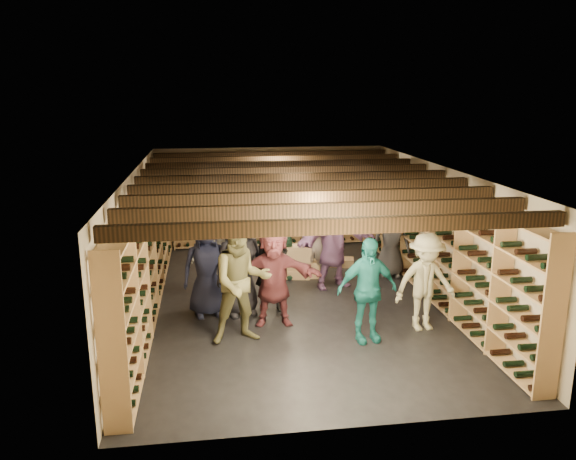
{
  "coord_description": "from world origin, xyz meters",
  "views": [
    {
      "loc": [
        -1.47,
        -9.51,
        3.76
      ],
      "look_at": [
        -0.09,
        0.2,
        1.29
      ],
      "focal_mm": 35.0,
      "sensor_mm": 36.0,
      "label": 1
    }
  ],
  "objects_px": {
    "person_0": "(239,262)",
    "person_5": "(274,276)",
    "crate_stack_left": "(298,262)",
    "person_4": "(367,290)",
    "person_3": "(425,282)",
    "person_9": "(219,249)",
    "person_10": "(282,240)",
    "crate_stack_right": "(308,269)",
    "person_7": "(316,239)",
    "person_6": "(207,267)",
    "person_1": "(272,267)",
    "person_12": "(391,240)",
    "crate_loose": "(342,262)",
    "person_2": "(241,282)",
    "person_11": "(333,242)"
  },
  "relations": [
    {
      "from": "crate_stack_right",
      "to": "person_6",
      "type": "distance_m",
      "value": 2.73
    },
    {
      "from": "person_7",
      "to": "person_2",
      "type": "bearing_deg",
      "value": -96.59
    },
    {
      "from": "person_4",
      "to": "person_10",
      "type": "bearing_deg",
      "value": 99.09
    },
    {
      "from": "person_3",
      "to": "person_0",
      "type": "bearing_deg",
      "value": 154.04
    },
    {
      "from": "person_6",
      "to": "person_9",
      "type": "distance_m",
      "value": 0.88
    },
    {
      "from": "person_9",
      "to": "person_11",
      "type": "height_order",
      "value": "person_9"
    },
    {
      "from": "person_2",
      "to": "person_6",
      "type": "distance_m",
      "value": 1.25
    },
    {
      "from": "person_9",
      "to": "person_11",
      "type": "bearing_deg",
      "value": 14.7
    },
    {
      "from": "person_3",
      "to": "person_9",
      "type": "bearing_deg",
      "value": 142.84
    },
    {
      "from": "person_7",
      "to": "crate_stack_right",
      "type": "bearing_deg",
      "value": 161.05
    },
    {
      "from": "crate_stack_right",
      "to": "crate_loose",
      "type": "bearing_deg",
      "value": 35.91
    },
    {
      "from": "crate_stack_right",
      "to": "person_9",
      "type": "bearing_deg",
      "value": -155.24
    },
    {
      "from": "crate_stack_left",
      "to": "person_3",
      "type": "height_order",
      "value": "person_3"
    },
    {
      "from": "person_1",
      "to": "person_4",
      "type": "relative_size",
      "value": 0.99
    },
    {
      "from": "crate_loose",
      "to": "person_2",
      "type": "bearing_deg",
      "value": -124.7
    },
    {
      "from": "person_10",
      "to": "person_7",
      "type": "bearing_deg",
      "value": -15.78
    },
    {
      "from": "person_9",
      "to": "person_12",
      "type": "height_order",
      "value": "person_9"
    },
    {
      "from": "crate_stack_left",
      "to": "person_4",
      "type": "height_order",
      "value": "person_4"
    },
    {
      "from": "person_10",
      "to": "person_11",
      "type": "distance_m",
      "value": 1.11
    },
    {
      "from": "person_2",
      "to": "person_10",
      "type": "distance_m",
      "value": 2.99
    },
    {
      "from": "person_5",
      "to": "person_6",
      "type": "xyz_separation_m",
      "value": [
        -1.07,
        0.56,
        0.02
      ]
    },
    {
      "from": "person_10",
      "to": "crate_stack_right",
      "type": "bearing_deg",
      "value": -4.92
    },
    {
      "from": "person_0",
      "to": "person_7",
      "type": "bearing_deg",
      "value": 27.41
    },
    {
      "from": "person_1",
      "to": "person_6",
      "type": "bearing_deg",
      "value": 167.99
    },
    {
      "from": "person_4",
      "to": "person_7",
      "type": "height_order",
      "value": "person_7"
    },
    {
      "from": "person_11",
      "to": "person_6",
      "type": "bearing_deg",
      "value": -173.3
    },
    {
      "from": "crate_loose",
      "to": "person_10",
      "type": "distance_m",
      "value": 1.7
    },
    {
      "from": "crate_loose",
      "to": "person_12",
      "type": "bearing_deg",
      "value": -43.09
    },
    {
      "from": "person_1",
      "to": "person_9",
      "type": "relative_size",
      "value": 0.89
    },
    {
      "from": "person_6",
      "to": "person_10",
      "type": "distance_m",
      "value": 2.25
    },
    {
      "from": "crate_stack_left",
      "to": "person_1",
      "type": "relative_size",
      "value": 0.42
    },
    {
      "from": "person_10",
      "to": "person_11",
      "type": "relative_size",
      "value": 0.89
    },
    {
      "from": "person_7",
      "to": "person_11",
      "type": "xyz_separation_m",
      "value": [
        0.25,
        -0.49,
        0.07
      ]
    },
    {
      "from": "person_2",
      "to": "person_12",
      "type": "height_order",
      "value": "person_2"
    },
    {
      "from": "person_0",
      "to": "person_5",
      "type": "distance_m",
      "value": 0.74
    },
    {
      "from": "person_1",
      "to": "person_7",
      "type": "distance_m",
      "value": 1.9
    },
    {
      "from": "person_7",
      "to": "person_0",
      "type": "bearing_deg",
      "value": -110.45
    },
    {
      "from": "crate_stack_left",
      "to": "person_7",
      "type": "xyz_separation_m",
      "value": [
        0.34,
        -0.13,
        0.49
      ]
    },
    {
      "from": "person_11",
      "to": "person_12",
      "type": "xyz_separation_m",
      "value": [
        1.32,
        0.47,
        -0.13
      ]
    },
    {
      "from": "person_5",
      "to": "person_12",
      "type": "height_order",
      "value": "person_5"
    },
    {
      "from": "person_9",
      "to": "person_1",
      "type": "bearing_deg",
      "value": -35.71
    },
    {
      "from": "person_9",
      "to": "person_3",
      "type": "bearing_deg",
      "value": -22.35
    },
    {
      "from": "person_12",
      "to": "person_4",
      "type": "bearing_deg",
      "value": -104.37
    },
    {
      "from": "person_4",
      "to": "crate_stack_left",
      "type": "bearing_deg",
      "value": 93.17
    },
    {
      "from": "crate_loose",
      "to": "person_5",
      "type": "relative_size",
      "value": 0.3
    },
    {
      "from": "crate_stack_right",
      "to": "crate_loose",
      "type": "xyz_separation_m",
      "value": [
        0.87,
        0.63,
        -0.08
      ]
    },
    {
      "from": "crate_stack_left",
      "to": "person_10",
      "type": "height_order",
      "value": "person_10"
    },
    {
      "from": "person_9",
      "to": "person_6",
      "type": "bearing_deg",
      "value": -95.93
    },
    {
      "from": "person_2",
      "to": "person_3",
      "type": "bearing_deg",
      "value": -9.14
    },
    {
      "from": "person_1",
      "to": "crate_stack_right",
      "type": "bearing_deg",
      "value": 49.69
    }
  ]
}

